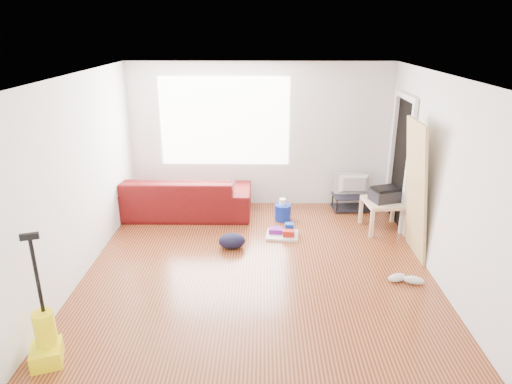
{
  "coord_description": "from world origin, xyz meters",
  "views": [
    {
      "loc": [
        0.05,
        -5.24,
        3.03
      ],
      "look_at": [
        -0.04,
        0.6,
        0.91
      ],
      "focal_mm": 32.0,
      "sensor_mm": 36.0,
      "label": 1
    }
  ],
  "objects_px": {
    "bucket": "(283,220)",
    "backpack": "(232,247)",
    "sofa": "(182,214)",
    "vacuum": "(45,339)",
    "side_table": "(384,205)",
    "tv_stand": "(353,202)",
    "cleaning_tray": "(283,233)"
  },
  "relations": [
    {
      "from": "sofa",
      "to": "bucket",
      "type": "distance_m",
      "value": 1.74
    },
    {
      "from": "backpack",
      "to": "vacuum",
      "type": "distance_m",
      "value": 2.91
    },
    {
      "from": "cleaning_tray",
      "to": "side_table",
      "type": "bearing_deg",
      "value": 9.76
    },
    {
      "from": "tv_stand",
      "to": "cleaning_tray",
      "type": "height_order",
      "value": "tv_stand"
    },
    {
      "from": "sofa",
      "to": "cleaning_tray",
      "type": "relative_size",
      "value": 4.62
    },
    {
      "from": "sofa",
      "to": "vacuum",
      "type": "distance_m",
      "value": 3.71
    },
    {
      "from": "backpack",
      "to": "vacuum",
      "type": "height_order",
      "value": "vacuum"
    },
    {
      "from": "cleaning_tray",
      "to": "backpack",
      "type": "distance_m",
      "value": 0.86
    },
    {
      "from": "side_table",
      "to": "vacuum",
      "type": "bearing_deg",
      "value": -142.04
    },
    {
      "from": "cleaning_tray",
      "to": "tv_stand",
      "type": "bearing_deg",
      "value": 41.03
    },
    {
      "from": "side_table",
      "to": "vacuum",
      "type": "xyz_separation_m",
      "value": [
        -3.95,
        -3.08,
        -0.16
      ]
    },
    {
      "from": "tv_stand",
      "to": "cleaning_tray",
      "type": "relative_size",
      "value": 1.44
    },
    {
      "from": "tv_stand",
      "to": "bucket",
      "type": "xyz_separation_m",
      "value": [
        -1.25,
        -0.48,
        -0.14
      ]
    },
    {
      "from": "side_table",
      "to": "tv_stand",
      "type": "bearing_deg",
      "value": 110.36
    },
    {
      "from": "sofa",
      "to": "cleaning_tray",
      "type": "height_order",
      "value": "sofa"
    },
    {
      "from": "bucket",
      "to": "backpack",
      "type": "relative_size",
      "value": 0.69
    },
    {
      "from": "sofa",
      "to": "vacuum",
      "type": "relative_size",
      "value": 1.78
    },
    {
      "from": "cleaning_tray",
      "to": "vacuum",
      "type": "xyz_separation_m",
      "value": [
        -2.37,
        -2.81,
        0.19
      ]
    },
    {
      "from": "side_table",
      "to": "bucket",
      "type": "xyz_separation_m",
      "value": [
        -1.56,
        0.35,
        -0.41
      ]
    },
    {
      "from": "backpack",
      "to": "tv_stand",
      "type": "bearing_deg",
      "value": 30.42
    },
    {
      "from": "tv_stand",
      "to": "side_table",
      "type": "xyz_separation_m",
      "value": [
        0.31,
        -0.83,
        0.27
      ]
    },
    {
      "from": "tv_stand",
      "to": "bucket",
      "type": "distance_m",
      "value": 1.35
    },
    {
      "from": "side_table",
      "to": "vacuum",
      "type": "height_order",
      "value": "vacuum"
    },
    {
      "from": "tv_stand",
      "to": "cleaning_tray",
      "type": "bearing_deg",
      "value": -143.21
    },
    {
      "from": "bucket",
      "to": "side_table",
      "type": "bearing_deg",
      "value": -12.68
    },
    {
      "from": "backpack",
      "to": "vacuum",
      "type": "bearing_deg",
      "value": -129.89
    },
    {
      "from": "tv_stand",
      "to": "vacuum",
      "type": "xyz_separation_m",
      "value": [
        -3.64,
        -3.92,
        0.1
      ]
    },
    {
      "from": "sofa",
      "to": "side_table",
      "type": "height_order",
      "value": "side_table"
    },
    {
      "from": "backpack",
      "to": "sofa",
      "type": "bearing_deg",
      "value": 121.3
    },
    {
      "from": "sofa",
      "to": "cleaning_tray",
      "type": "xyz_separation_m",
      "value": [
        1.7,
        -0.83,
        0.05
      ]
    },
    {
      "from": "tv_stand",
      "to": "bucket",
      "type": "relative_size",
      "value": 2.74
    },
    {
      "from": "bucket",
      "to": "cleaning_tray",
      "type": "xyz_separation_m",
      "value": [
        -0.02,
        -0.62,
        0.05
      ]
    }
  ]
}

